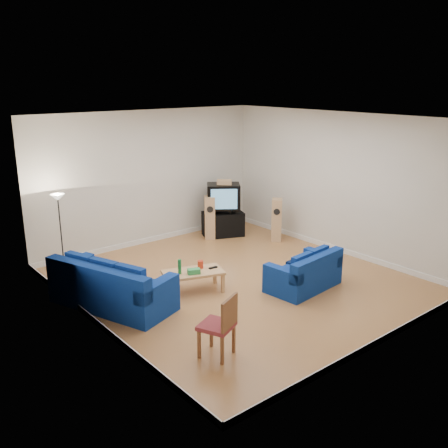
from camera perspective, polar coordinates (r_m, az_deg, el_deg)
room at (r=9.53m, az=1.52°, el=2.03°), size 6.01×6.51×3.21m
sofa_three_seat at (r=9.06m, az=-12.84°, el=-7.37°), size 1.67×2.42×0.86m
sofa_loveseat at (r=9.72m, az=9.27°, el=-5.75°), size 1.54×0.96×0.73m
coffee_table at (r=9.45m, az=-3.55°, el=-5.72°), size 1.24×0.90×0.41m
bottle at (r=9.28m, az=-5.09°, el=-4.88°), size 0.07×0.07×0.28m
tissue_box at (r=9.30m, az=-3.46°, el=-5.41°), size 0.26×0.21×0.09m
red_canister at (r=9.54m, az=-2.71°, el=-4.64°), size 0.14×0.14×0.15m
remote at (r=9.56m, az=-1.26°, el=-5.00°), size 0.18×0.07×0.02m
tv_stand at (r=12.76m, az=-0.11°, el=0.01°), size 1.14×0.90×0.61m
av_receiver at (r=12.74m, az=-0.10°, el=1.65°), size 0.56×0.55×0.10m
television at (r=12.59m, az=-0.06°, el=3.18°), size 1.01×0.96×0.63m
centre_speaker at (r=12.45m, az=0.03°, el=4.81°), size 0.36×0.35×0.13m
speaker_left at (r=12.47m, az=-1.64°, el=0.74°), size 0.39×0.41×1.08m
speaker_right at (r=12.36m, az=6.03°, el=0.46°), size 0.40×0.39×1.06m
floor_lamp at (r=10.64m, az=-18.38°, el=1.74°), size 0.28×0.28×1.66m
dining_chair at (r=7.26m, az=-0.35°, el=-11.28°), size 0.60×0.60×0.95m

